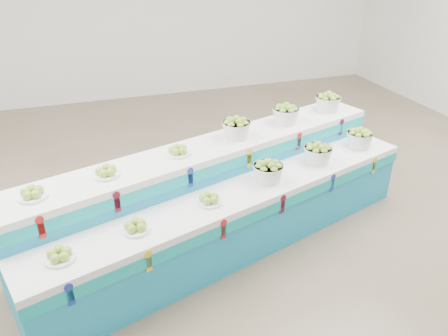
{
  "coord_description": "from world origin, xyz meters",
  "views": [
    {
      "loc": [
        -1.49,
        -4.09,
        2.98
      ],
      "look_at": [
        -0.18,
        -0.25,
        0.87
      ],
      "focal_mm": 35.55,
      "sensor_mm": 36.0,
      "label": 1
    }
  ],
  "objects_px": {
    "basket_lower_left": "(268,171)",
    "plate_upper_mid": "(106,171)",
    "display_stand": "(224,198)",
    "basket_upper_right": "(328,102)"
  },
  "relations": [
    {
      "from": "plate_upper_mid",
      "to": "basket_upper_right",
      "type": "relative_size",
      "value": 0.78
    },
    {
      "from": "display_stand",
      "to": "basket_upper_right",
      "type": "height_order",
      "value": "basket_upper_right"
    },
    {
      "from": "display_stand",
      "to": "basket_lower_left",
      "type": "height_order",
      "value": "display_stand"
    },
    {
      "from": "display_stand",
      "to": "basket_lower_left",
      "type": "relative_size",
      "value": 14.13
    },
    {
      "from": "basket_lower_left",
      "to": "plate_upper_mid",
      "type": "distance_m",
      "value": 1.62
    },
    {
      "from": "basket_upper_right",
      "to": "plate_upper_mid",
      "type": "bearing_deg",
      "value": -162.72
    },
    {
      "from": "plate_upper_mid",
      "to": "basket_upper_right",
      "type": "distance_m",
      "value": 2.97
    },
    {
      "from": "display_stand",
      "to": "plate_upper_mid",
      "type": "bearing_deg",
      "value": 166.46
    },
    {
      "from": "basket_lower_left",
      "to": "plate_upper_mid",
      "type": "xyz_separation_m",
      "value": [
        -1.6,
        0.08,
        0.24
      ]
    },
    {
      "from": "display_stand",
      "to": "plate_upper_mid",
      "type": "relative_size",
      "value": 18.09
    }
  ]
}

